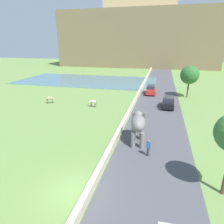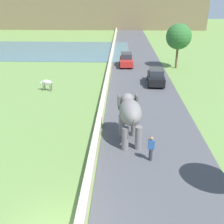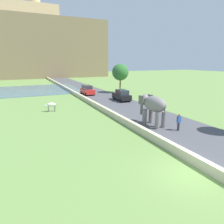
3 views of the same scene
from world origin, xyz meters
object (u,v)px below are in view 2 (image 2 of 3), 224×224
(person_beside_elephant, at_px, (151,148))
(car_red, at_px, (126,60))
(car_black, at_px, (156,77))
(cow_white, at_px, (47,83))
(elephant, at_px, (130,113))

(person_beside_elephant, xyz_separation_m, car_red, (-1.18, 22.91, 0.03))
(car_black, height_order, cow_white, car_black)
(person_beside_elephant, xyz_separation_m, car_black, (1.96, 14.82, 0.03))
(car_black, distance_m, car_red, 8.68)
(elephant, bearing_deg, car_black, 75.75)
(car_black, bearing_deg, elephant, -104.25)
(car_black, distance_m, cow_white, 11.65)
(person_beside_elephant, bearing_deg, car_black, 82.45)
(car_black, bearing_deg, car_red, 111.28)
(person_beside_elephant, bearing_deg, elephant, 117.60)
(car_red, relative_size, cow_white, 2.84)
(cow_white, bearing_deg, car_red, 51.93)
(car_red, distance_m, cow_white, 13.36)
(elephant, height_order, person_beside_elephant, elephant)
(cow_white, bearing_deg, car_black, 12.06)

